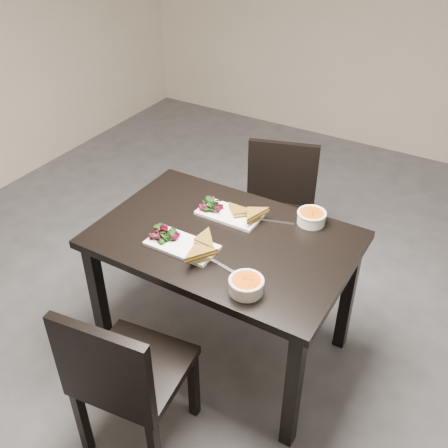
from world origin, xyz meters
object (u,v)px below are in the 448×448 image
object	(u,v)px
soup_bowl_near	(246,285)
soup_bowl_far	(312,217)
table	(224,253)
chair_near	(124,375)
plate_far	(229,214)
chair_far	(278,206)
plate_near	(182,245)

from	to	relation	value
soup_bowl_near	soup_bowl_far	xyz separation A→B (m)	(0.04, 0.59, -0.00)
table	chair_near	size ratio (longest dim) A/B	1.41
table	soup_bowl_near	world-z (taller)	soup_bowl_near
table	soup_bowl_far	xyz separation A→B (m)	(0.31, 0.31, 0.13)
plate_far	soup_bowl_far	distance (m)	0.40
table	soup_bowl_near	distance (m)	0.41
chair_far	soup_bowl_near	xyz separation A→B (m)	(0.33, -1.02, 0.30)
table	chair_near	distance (m)	0.73
chair_near	soup_bowl_near	distance (m)	0.62
chair_near	soup_bowl_far	world-z (taller)	chair_near
table	plate_near	distance (m)	0.23
soup_bowl_near	plate_far	size ratio (longest dim) A/B	0.47
soup_bowl_near	soup_bowl_far	distance (m)	0.59
soup_bowl_far	soup_bowl_near	bearing A→B (deg)	-93.51
plate_far	plate_near	bearing A→B (deg)	-99.93
table	plate_near	world-z (taller)	plate_near
chair_far	soup_bowl_far	xyz separation A→B (m)	(0.37, -0.43, 0.30)
chair_near	soup_bowl_near	xyz separation A→B (m)	(0.32, 0.43, 0.30)
soup_bowl_near	plate_near	bearing A→B (deg)	163.90
table	plate_near	size ratio (longest dim) A/B	3.69
table	plate_near	bearing A→B (deg)	-126.20
chair_near	plate_near	xyz separation A→B (m)	(-0.07, 0.55, 0.27)
soup_bowl_far	table	bearing A→B (deg)	-134.80
table	soup_bowl_near	size ratio (longest dim) A/B	8.19
soup_bowl_far	chair_far	bearing A→B (deg)	130.32
chair_near	plate_near	distance (m)	0.61
chair_near	plate_near	bearing A→B (deg)	90.11
plate_near	chair_near	bearing A→B (deg)	-82.59
chair_far	plate_near	size ratio (longest dim) A/B	2.61
chair_far	plate_far	bearing A→B (deg)	-108.11
chair_far	table	bearing A→B (deg)	-102.95
chair_near	plate_near	world-z (taller)	chair_near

